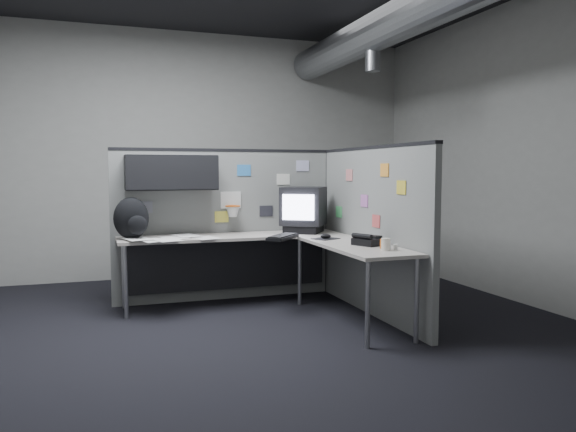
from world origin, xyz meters
name	(u,v)px	position (x,y,z in m)	size (l,w,h in m)	color
room	(329,91)	(0.56, 0.00, 2.10)	(5.62, 5.62, 3.22)	black
partition_back	(213,208)	(-0.25, 1.23, 1.00)	(2.44, 0.42, 1.63)	slate
partition_right	(371,230)	(1.10, 0.22, 0.82)	(0.07, 2.23, 1.63)	slate
desk	(263,249)	(0.15, 0.70, 0.61)	(2.31, 2.11, 0.73)	#B5ADA4
monitor	(304,209)	(0.69, 0.99, 0.98)	(0.60, 0.60, 0.49)	black
keyboard	(283,237)	(0.29, 0.51, 0.75)	(0.42, 0.45, 0.04)	black
mouse	(326,237)	(0.68, 0.36, 0.75)	(0.29, 0.27, 0.05)	black
phone	(368,241)	(0.86, -0.18, 0.77)	(0.28, 0.29, 0.11)	black
bottles	(387,245)	(0.89, -0.48, 0.76)	(0.13, 0.16, 0.08)	silver
cup	(386,244)	(0.84, -0.54, 0.78)	(0.08, 0.08, 0.10)	silver
papers	(171,238)	(-0.75, 0.83, 0.74)	(0.95, 0.68, 0.02)	white
backpack	(132,219)	(-1.10, 0.95, 0.93)	(0.34, 0.31, 0.41)	black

